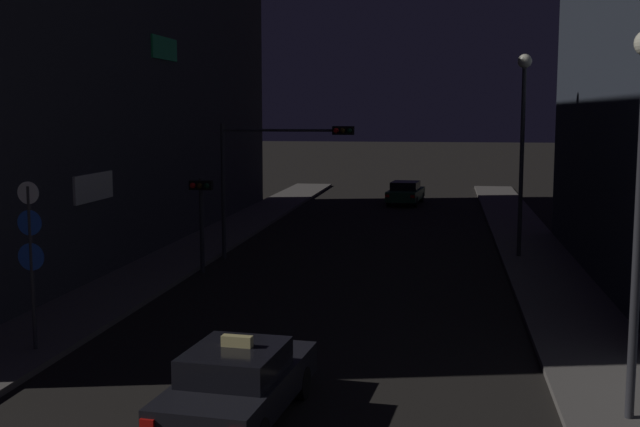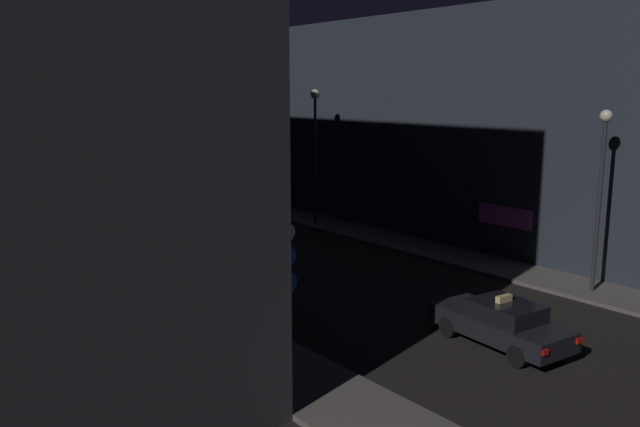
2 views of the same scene
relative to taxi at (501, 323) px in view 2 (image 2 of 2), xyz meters
name	(u,v)px [view 2 (image 2 of 2)]	position (x,y,z in m)	size (l,w,h in m)	color
sidewalk_left	(89,258)	(-6.33, 18.04, -0.66)	(2.69, 57.93, 0.15)	#5B5651
sidewalk_right	(317,222)	(7.16, 18.04, -0.66)	(2.69, 57.93, 0.15)	#5B5651
building_facade_right	(469,126)	(12.03, 11.10, 5.06)	(7.13, 25.40, 11.59)	#282D38
taxi	(501,323)	(0.00, 0.00, 0.00)	(2.18, 4.59, 1.62)	black
far_car	(109,186)	(1.26, 35.41, 0.00)	(2.25, 4.61, 1.42)	#1E512D
traffic_light_overhead	(179,177)	(-2.74, 15.81, 3.07)	(5.09, 0.42, 5.19)	#2D2D33
traffic_light_left_kerb	(166,221)	(-4.73, 13.01, 1.69)	(0.80, 0.42, 3.35)	#2D2D33
sign_pole_left	(288,278)	(-5.70, 3.18, 1.72)	(0.64, 0.10, 3.90)	#2D2D33
street_lamp_near_block	(601,175)	(6.99, 0.88, 3.89)	(0.46, 0.46, 6.85)	#2D2D33
street_lamp_far_block	(315,132)	(6.48, 17.38, 4.67)	(0.53, 0.53, 7.61)	#2D2D33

